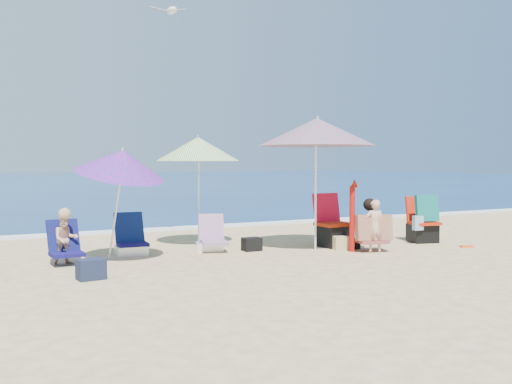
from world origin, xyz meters
name	(u,v)px	position (x,y,z in m)	size (l,w,h in m)	color
ground	(299,259)	(0.00, 0.00, 0.00)	(120.00, 120.00, 0.00)	#D8BC84
sea	(31,182)	(0.00, 45.00, -0.05)	(120.00, 80.00, 0.12)	navy
foam	(192,227)	(0.00, 5.10, 0.02)	(120.00, 0.50, 0.04)	white
umbrella_turquoise	(317,132)	(0.86, 0.79, 2.20)	(2.32, 2.32, 2.50)	white
umbrella_striped	(198,149)	(-0.94, 2.23, 1.89)	(1.91, 1.91, 2.17)	white
umbrella_blue	(122,163)	(-2.70, 1.09, 1.63)	(1.94, 1.97, 1.99)	silver
furled_umbrella	(353,212)	(1.32, 0.29, 0.73)	(0.19, 0.18, 1.33)	#9F0D0B
chair_navy	(131,243)	(-2.38, 1.82, 0.19)	(0.58, 0.68, 0.73)	#0F0B41
chair_rainbow	(211,241)	(-0.95, 1.57, 0.18)	(0.64, 0.81, 0.67)	#CF5B49
camp_chair_left	(333,231)	(1.37, 0.97, 0.31)	(0.65, 0.63, 1.03)	#A2240B
camp_chair_right	(423,225)	(3.32, 0.61, 0.36)	(0.74, 0.69, 0.98)	red
person_center	(373,226)	(1.63, 0.07, 0.47)	(0.70, 0.60, 0.97)	tan
person_left	(65,239)	(-3.57, 1.31, 0.41)	(0.53, 0.65, 0.91)	tan
bag_navy_a	(91,269)	(-3.44, -0.09, 0.14)	(0.40, 0.31, 0.29)	#181F35
bag_black_a	(252,244)	(-0.29, 1.20, 0.12)	(0.34, 0.25, 0.24)	black
bag_tan	(341,243)	(1.26, 0.54, 0.13)	(0.34, 0.28, 0.25)	tan
bag_navy_b	(331,237)	(1.42, 1.10, 0.16)	(0.50, 0.42, 0.32)	#1C253E
bag_black_b	(353,244)	(1.54, 0.56, 0.09)	(0.27, 0.21, 0.18)	black
orange_item	(467,246)	(3.60, -0.29, 0.02)	(0.27, 0.18, 0.03)	#FF481A
seagull	(171,11)	(-1.28, 2.78, 4.63)	(0.74, 0.39, 0.14)	white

